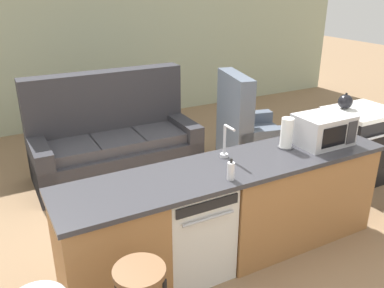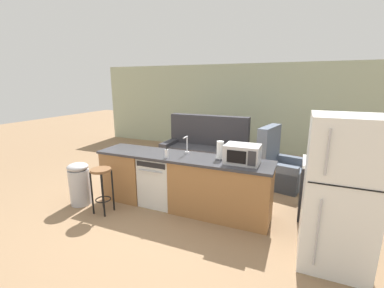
# 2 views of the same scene
# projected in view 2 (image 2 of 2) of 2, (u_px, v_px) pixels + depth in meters

# --- Properties ---
(ground_plane) EXTENTS (24.00, 24.00, 0.00)m
(ground_plane) POSITION_uv_depth(u_px,v_px,m) (174.00, 205.00, 4.43)
(ground_plane) COLOR #896B4C
(wall_back) EXTENTS (10.00, 0.06, 2.60)m
(wall_back) POSITION_uv_depth(u_px,v_px,m) (245.00, 108.00, 7.76)
(wall_back) COLOR #A8B293
(wall_back) RESTS_ON ground_plane
(kitchen_counter) EXTENTS (2.94, 0.66, 0.90)m
(kitchen_counter) POSITION_uv_depth(u_px,v_px,m) (186.00, 184.00, 4.24)
(kitchen_counter) COLOR #9E6B3D
(kitchen_counter) RESTS_ON ground_plane
(dishwasher) EXTENTS (0.58, 0.61, 0.84)m
(dishwasher) POSITION_uv_depth(u_px,v_px,m) (160.00, 180.00, 4.42)
(dishwasher) COLOR silver
(dishwasher) RESTS_ON ground_plane
(stove_range) EXTENTS (0.76, 0.68, 0.90)m
(stove_range) POSITION_uv_depth(u_px,v_px,m) (327.00, 191.00, 3.91)
(stove_range) COLOR black
(stove_range) RESTS_ON ground_plane
(refrigerator) EXTENTS (0.72, 0.73, 1.74)m
(refrigerator) POSITION_uv_depth(u_px,v_px,m) (339.00, 193.00, 2.83)
(refrigerator) COLOR white
(refrigerator) RESTS_ON ground_plane
(microwave) EXTENTS (0.50, 0.37, 0.28)m
(microwave) POSITION_uv_depth(u_px,v_px,m) (242.00, 154.00, 3.74)
(microwave) COLOR #B7B7BC
(microwave) RESTS_ON kitchen_counter
(sink_faucet) EXTENTS (0.07, 0.18, 0.30)m
(sink_faucet) POSITION_uv_depth(u_px,v_px,m) (187.00, 146.00, 4.25)
(sink_faucet) COLOR silver
(sink_faucet) RESTS_ON kitchen_counter
(paper_towel_roll) EXTENTS (0.14, 0.14, 0.28)m
(paper_towel_roll) POSITION_uv_depth(u_px,v_px,m) (220.00, 150.00, 3.95)
(paper_towel_roll) COLOR #4C4C51
(paper_towel_roll) RESTS_ON kitchen_counter
(soap_bottle) EXTENTS (0.06, 0.06, 0.18)m
(soap_bottle) POSITION_uv_depth(u_px,v_px,m) (167.00, 154.00, 4.01)
(soap_bottle) COLOR silver
(soap_bottle) RESTS_ON kitchen_counter
(kettle) EXTENTS (0.21, 0.17, 0.19)m
(kettle) POSITION_uv_depth(u_px,v_px,m) (319.00, 154.00, 3.97)
(kettle) COLOR black
(kettle) RESTS_ON stove_range
(bar_stool) EXTENTS (0.32, 0.32, 0.74)m
(bar_stool) POSITION_uv_depth(u_px,v_px,m) (102.00, 181.00, 4.07)
(bar_stool) COLOR brown
(bar_stool) RESTS_ON ground_plane
(trash_bin) EXTENTS (0.35, 0.35, 0.74)m
(trash_bin) POSITION_uv_depth(u_px,v_px,m) (79.00, 183.00, 4.39)
(trash_bin) COLOR #B7B7BC
(trash_bin) RESTS_ON ground_plane
(couch) EXTENTS (2.01, 0.91, 1.27)m
(couch) POSITION_uv_depth(u_px,v_px,m) (206.00, 152.00, 6.32)
(couch) COLOR #2D2D33
(couch) RESTS_ON ground_plane
(armchair) EXTENTS (0.97, 1.00, 1.20)m
(armchair) POSITION_uv_depth(u_px,v_px,m) (277.00, 168.00, 5.25)
(armchair) COLOR #515B6B
(armchair) RESTS_ON ground_plane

